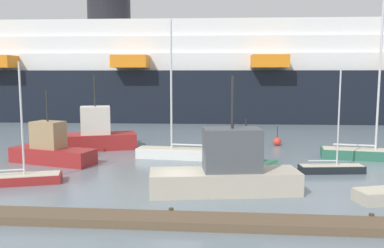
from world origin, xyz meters
TOP-DOWN VIEW (x-y plane):
  - ground_plane at (0.00, 0.00)m, footprint 600.00×600.00m
  - dock_pier at (0.00, -4.58)m, footprint 23.34×1.80m
  - sailboat_0 at (-1.33, 10.16)m, footprint 6.94×2.27m
  - sailboat_1 at (9.98, 6.20)m, footprint 4.60×1.62m
  - sailboat_2 at (-10.47, 1.53)m, footprint 5.51×3.07m
  - sailboat_3 at (14.05, 11.15)m, footprint 7.40×2.84m
  - fishing_boat_0 at (-10.90, 7.59)m, footprint 7.12×3.90m
  - fishing_boat_1 at (3.78, 6.09)m, footprint 5.35×1.89m
  - fishing_boat_2 at (2.67, 0.76)m, footprint 8.93×3.89m
  - fishing_boat_3 at (-9.62, 13.64)m, footprint 8.50×5.11m
  - channel_buoy_0 at (7.49, 16.99)m, footprint 0.78×0.78m
  - channel_buoy_1 at (4.99, 13.05)m, footprint 0.53×0.53m
  - cruise_ship at (7.73, 42.91)m, footprint 134.05×23.74m

SIDE VIEW (x-z plane):
  - ground_plane at x=0.00m, z-range 0.00..0.00m
  - dock_pier at x=0.00m, z-range -0.04..0.44m
  - channel_buoy_1 at x=4.99m, z-range -0.52..1.09m
  - sailboat_1 at x=9.98m, z-range -3.27..4.04m
  - sailboat_2 at x=-10.47m, z-range -3.43..4.21m
  - channel_buoy_0 at x=7.49m, z-range -0.53..1.32m
  - sailboat_0 at x=-1.33m, z-range -4.99..6.18m
  - sailboat_3 at x=14.05m, z-range -6.23..7.54m
  - fishing_boat_1 at x=3.78m, z-range -1.22..2.54m
  - fishing_boat_0 at x=-10.90m, z-range -1.71..3.92m
  - fishing_boat_3 at x=-9.62m, z-range -2.06..4.69m
  - fishing_boat_2 at x=2.67m, z-range -2.07..4.73m
  - cruise_ship at x=7.73m, z-range -3.91..17.34m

